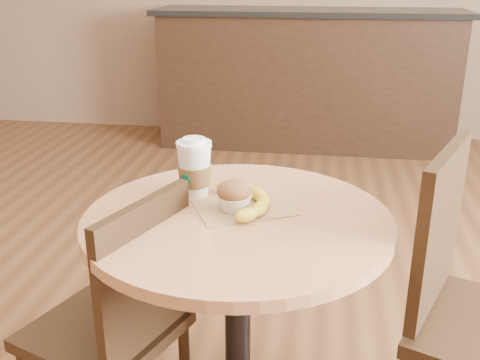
{
  "coord_description": "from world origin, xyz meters",
  "views": [
    {
      "loc": [
        0.14,
        -1.19,
        1.34
      ],
      "look_at": [
        -0.06,
        0.13,
        0.83
      ],
      "focal_mm": 42.0,
      "sensor_mm": 36.0,
      "label": 1
    }
  ],
  "objects": [
    {
      "name": "chair_right",
      "position": [
        0.56,
        0.12,
        0.51
      ],
      "size": [
        0.53,
        0.53,
        0.92
      ],
      "rotation": [
        0.0,
        0.0,
        1.17
      ],
      "color": "black",
      "rests_on": "ground"
    },
    {
      "name": "muffin",
      "position": [
        -0.07,
        0.11,
        0.79
      ],
      "size": [
        0.09,
        0.09,
        0.08
      ],
      "color": "white",
      "rests_on": "kraft_bag"
    },
    {
      "name": "cafe_table",
      "position": [
        -0.06,
        0.09,
        0.56
      ],
      "size": [
        0.78,
        0.78,
        0.75
      ],
      "color": "black",
      "rests_on": "ground"
    },
    {
      "name": "chair_left",
      "position": [
        -0.37,
        0.01,
        0.45
      ],
      "size": [
        0.47,
        0.47,
        0.82
      ],
      "rotation": [
        0.0,
        0.0,
        -1.94
      ],
      "color": "black",
      "rests_on": "ground"
    },
    {
      "name": "service_counter",
      "position": [
        0.0,
        3.18,
        0.52
      ],
      "size": [
        2.3,
        0.65,
        1.04
      ],
      "color": "black",
      "rests_on": "ground"
    },
    {
      "name": "kraft_bag",
      "position": [
        -0.05,
        0.13,
        0.75
      ],
      "size": [
        0.3,
        0.27,
        0.0
      ],
      "primitive_type": "cube",
      "rotation": [
        0.0,
        0.0,
        0.46
      ],
      "color": "#9A744A",
      "rests_on": "cafe_table"
    },
    {
      "name": "banana",
      "position": [
        -0.05,
        0.14,
        0.77
      ],
      "size": [
        0.24,
        0.29,
        0.04
      ],
      "primitive_type": null,
      "rotation": [
        0.0,
        0.0,
        0.31
      ],
      "color": "gold",
      "rests_on": "kraft_bag"
    },
    {
      "name": "coffee_cup",
      "position": [
        -0.2,
        0.21,
        0.82
      ],
      "size": [
        0.1,
        0.1,
        0.16
      ],
      "rotation": [
        0.0,
        0.0,
        -0.36
      ],
      "color": "silver",
      "rests_on": "cafe_table"
    }
  ]
}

